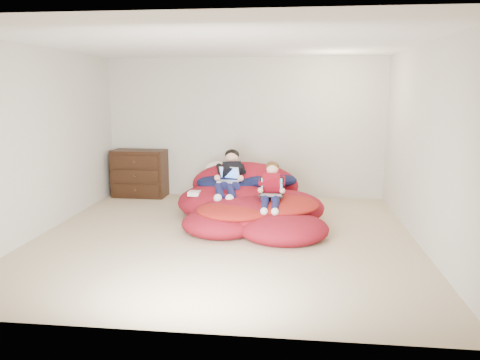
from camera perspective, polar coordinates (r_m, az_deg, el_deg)
The scene contains 9 objects.
room_shell at distance 6.22m, azimuth -1.90°, elevation -5.07°, with size 5.10×5.10×2.77m.
dresser at distance 8.75m, azimuth -12.12°, elevation 0.80°, with size 0.96×0.55×0.86m.
beanbag_pile at distance 7.01m, azimuth 1.11°, elevation -2.93°, with size 2.27×2.38×0.86m.
cream_pillow at distance 7.81m, azimuth -2.73°, elevation 1.25°, with size 0.45×0.29×0.29m, color beige.
older_boy at distance 7.20m, azimuth -1.27°, elevation 0.74°, with size 0.40×1.10×0.64m.
younger_boy at distance 6.57m, azimuth 3.87°, elevation -0.81°, with size 0.27×0.85×0.60m.
laptop_white at distance 7.12m, azimuth -1.37°, elevation 0.29°, with size 0.34×0.36×0.21m.
laptop_black at distance 6.56m, azimuth 3.85°, elevation -1.26°, with size 0.35×0.32×0.25m.
power_adapter at distance 6.99m, azimuth -5.58°, elevation -1.63°, with size 0.17×0.17×0.06m, color silver.
Camera 1 is at (0.89, -5.91, 1.94)m, focal length 35.00 mm.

